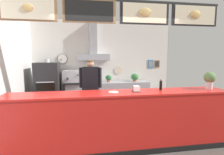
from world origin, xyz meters
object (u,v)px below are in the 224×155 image
object	(u,v)px
pizza_oven	(48,89)
espresso_machine	(72,77)
potted_thyme	(109,78)
napkin_holder	(136,89)
condiment_plate	(113,92)
pepper_grinder	(161,84)
shop_worker	(91,90)
basil_vase	(210,79)
potted_basil	(135,77)

from	to	relation	value
pizza_oven	espresso_machine	bearing A→B (deg)	16.51
potted_thyme	espresso_machine	bearing A→B (deg)	-177.32
espresso_machine	napkin_holder	world-z (taller)	espresso_machine
napkin_holder	condiment_plate	bearing A→B (deg)	-179.01
potted_thyme	pepper_grinder	xyz separation A→B (m)	(0.66, -2.48, 0.17)
shop_worker	espresso_machine	distance (m)	1.30
basil_vase	pepper_grinder	bearing A→B (deg)	176.55
pizza_oven	shop_worker	distance (m)	1.55
espresso_machine	pepper_grinder	world-z (taller)	pepper_grinder
pizza_oven	pepper_grinder	size ratio (longest dim) A/B	7.40
potted_basil	basil_vase	bearing A→B (deg)	-72.87
shop_worker	potted_thyme	world-z (taller)	shop_worker
potted_basil	pepper_grinder	bearing A→B (deg)	-95.13
potted_thyme	potted_basil	distance (m)	0.88
shop_worker	napkin_holder	world-z (taller)	shop_worker
shop_worker	pizza_oven	bearing A→B (deg)	-30.08
pizza_oven	espresso_machine	distance (m)	0.80
espresso_machine	pepper_grinder	distance (m)	3.03
pepper_grinder	basil_vase	size ratio (longest dim) A/B	0.65
napkin_holder	basil_vase	distance (m)	1.53
shop_worker	basil_vase	size ratio (longest dim) A/B	4.79
pizza_oven	shop_worker	size ratio (longest dim) A/B	1.01
pepper_grinder	condiment_plate	world-z (taller)	pepper_grinder
shop_worker	espresso_machine	world-z (taller)	shop_worker
potted_thyme	pepper_grinder	distance (m)	2.58
espresso_machine	potted_thyme	distance (m)	1.15
shop_worker	condiment_plate	xyz separation A→B (m)	(0.35, -1.32, 0.21)
potted_thyme	basil_vase	world-z (taller)	basil_vase
potted_basil	pepper_grinder	distance (m)	2.49
shop_worker	napkin_holder	distance (m)	1.55
potted_basil	pepper_grinder	size ratio (longest dim) A/B	1.17
shop_worker	basil_vase	bearing A→B (deg)	159.25
napkin_holder	pizza_oven	bearing A→B (deg)	131.03
napkin_holder	basil_vase	xyz separation A→B (m)	(1.52, 0.00, 0.15)
pizza_oven	condiment_plate	xyz separation A→B (m)	(1.56, -2.30, 0.31)
espresso_machine	potted_basil	xyz separation A→B (m)	(2.03, 0.05, -0.05)
pizza_oven	potted_thyme	distance (m)	1.88
napkin_holder	basil_vase	world-z (taller)	basil_vase
shop_worker	potted_basil	distance (m)	1.96
shop_worker	condiment_plate	bearing A→B (deg)	113.84
espresso_machine	napkin_holder	size ratio (longest dim) A/B	4.12
basil_vase	espresso_machine	bearing A→B (deg)	138.42
basil_vase	pizza_oven	bearing A→B (deg)	146.95
shop_worker	condiment_plate	world-z (taller)	shop_worker
espresso_machine	basil_vase	distance (m)	3.76
potted_basil	pepper_grinder	world-z (taller)	pepper_grinder
basil_vase	potted_thyme	bearing A→B (deg)	123.20
pizza_oven	potted_basil	world-z (taller)	pizza_oven
condiment_plate	napkin_holder	world-z (taller)	napkin_holder
potted_thyme	condiment_plate	bearing A→B (deg)	-96.38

